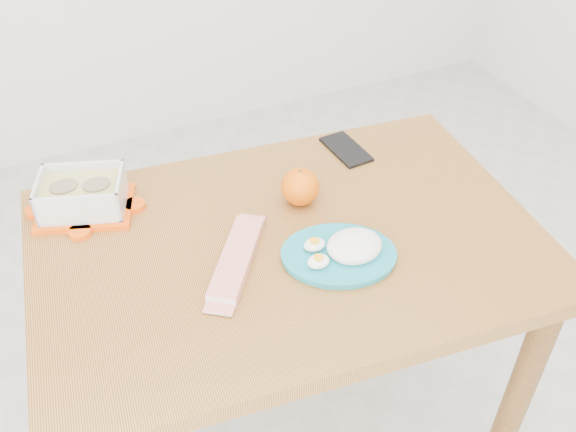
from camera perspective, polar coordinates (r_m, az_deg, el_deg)
name	(u,v)px	position (r m, az deg, el deg)	size (l,w,h in m)	color
ground	(343,432)	(1.92, 4.94, -18.62)	(3.50, 3.50, 0.00)	#B7B7B2
dining_table	(288,278)	(1.41, 0.00, -5.57)	(1.10, 0.79, 0.75)	#AE7031
food_container	(82,195)	(1.44, -17.82, 1.79)	(0.24, 0.21, 0.08)	#FB4F07
orange_fruit	(300,187)	(1.39, 1.10, 2.61)	(0.08, 0.08, 0.08)	#EA5104
rice_plate	(344,250)	(1.27, 4.99, -3.02)	(0.30, 0.30, 0.06)	teal
candy_bar	(237,259)	(1.27, -4.59, -3.80)	(0.23, 0.06, 0.02)	red
smartphone	(346,149)	(1.58, 5.18, 5.92)	(0.07, 0.14, 0.01)	black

